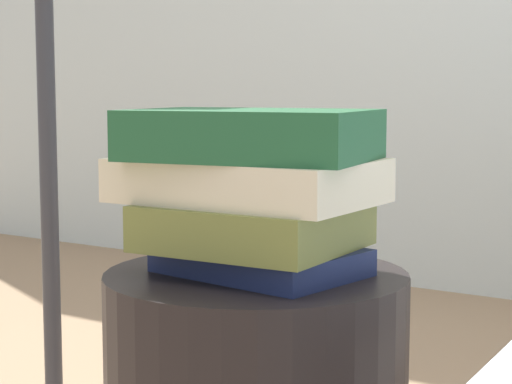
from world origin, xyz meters
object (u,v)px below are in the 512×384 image
(book_forest, at_px, (254,135))
(book_navy, at_px, (261,261))
(book_cream, at_px, (248,180))
(book_olive, at_px, (251,225))

(book_forest, bearing_deg, book_navy, 62.93)
(book_forest, bearing_deg, book_cream, 135.89)
(book_olive, xyz_separation_m, book_forest, (0.01, -0.00, 0.11))
(book_navy, relative_size, book_forest, 0.82)
(book_olive, relative_size, book_cream, 0.77)
(book_cream, xyz_separation_m, book_forest, (0.02, -0.01, 0.05))
(book_navy, bearing_deg, book_forest, -99.46)
(book_navy, distance_m, book_forest, 0.15)
(book_navy, distance_m, book_cream, 0.10)
(book_olive, bearing_deg, book_navy, 20.64)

